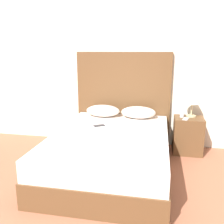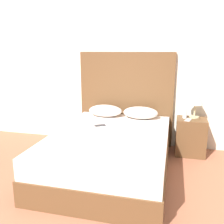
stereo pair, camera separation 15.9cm
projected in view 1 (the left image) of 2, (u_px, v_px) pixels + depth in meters
The scene contains 10 objects.
wall_back at pixel (123, 62), 4.02m from camera, with size 10.00×0.06×2.70m.
bed at pixel (111, 152), 3.22m from camera, with size 1.45×2.03×0.52m.
headboard at pixel (123, 99), 4.09m from camera, with size 1.52×0.05×1.51m.
pillow_left at pixel (103, 111), 3.94m from camera, with size 0.53×0.34×0.18m.
pillow_right at pixel (138, 112), 3.84m from camera, with size 0.53×0.34×0.18m.
phone_on_bed at pixel (99, 126), 3.46m from camera, with size 0.16×0.14×0.01m.
nightstand at pixel (188, 135), 3.79m from camera, with size 0.43×0.37×0.56m.
table_lamp at pixel (192, 98), 3.72m from camera, with size 0.23×0.23×0.40m.
phone_on_nightstand at pixel (186, 119), 3.65m from camera, with size 0.11×0.16×0.01m.
toiletry_bottle at pixel (182, 112), 3.74m from camera, with size 0.06×0.06×0.16m.
Camera 1 is at (0.60, -1.30, 1.53)m, focal length 40.00 mm.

